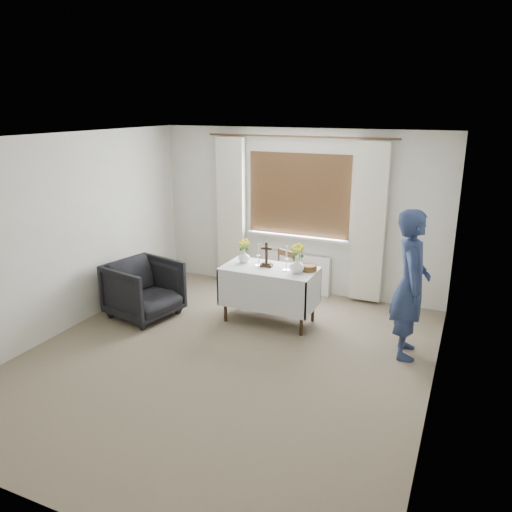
% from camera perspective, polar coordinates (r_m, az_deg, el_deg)
% --- Properties ---
extents(ground, '(5.00, 5.00, 0.00)m').
position_cam_1_polar(ground, '(5.91, -3.62, -11.66)').
color(ground, gray).
rests_on(ground, ground).
extents(altar_table, '(1.24, 0.64, 0.76)m').
position_cam_1_polar(altar_table, '(6.69, 1.53, -4.47)').
color(altar_table, silver).
rests_on(altar_table, ground).
extents(wooden_chair, '(0.49, 0.49, 0.80)m').
position_cam_1_polar(wooden_chair, '(7.27, 2.57, -2.56)').
color(wooden_chair, '#542F1D').
rests_on(wooden_chair, ground).
extents(armchair, '(1.02, 1.00, 0.78)m').
position_cam_1_polar(armchair, '(7.02, -12.68, -3.75)').
color(armchair, black).
rests_on(armchair, ground).
extents(person, '(0.52, 0.70, 1.74)m').
position_cam_1_polar(person, '(5.92, 17.26, -3.13)').
color(person, navy).
rests_on(person, ground).
extents(radiator, '(1.10, 0.10, 0.60)m').
position_cam_1_polar(radiator, '(7.83, 4.53, -1.92)').
color(radiator, white).
rests_on(radiator, ground).
extents(wooden_cross, '(0.17, 0.13, 0.33)m').
position_cam_1_polar(wooden_cross, '(6.57, 1.21, 0.18)').
color(wooden_cross, black).
rests_on(wooden_cross, altar_table).
extents(candlestick_left, '(0.11, 0.11, 0.31)m').
position_cam_1_polar(candlestick_left, '(6.59, 0.30, 0.13)').
color(candlestick_left, white).
rests_on(candlestick_left, altar_table).
extents(candlestick_right, '(0.12, 0.12, 0.33)m').
position_cam_1_polar(candlestick_right, '(6.42, 3.50, -0.27)').
color(candlestick_right, white).
rests_on(candlestick_right, altar_table).
extents(flower_vase_left, '(0.16, 0.16, 0.17)m').
position_cam_1_polar(flower_vase_left, '(6.77, -1.36, -0.05)').
color(flower_vase_left, white).
rests_on(flower_vase_left, altar_table).
extents(flower_vase_right, '(0.20, 0.20, 0.20)m').
position_cam_1_polar(flower_vase_right, '(6.37, 4.70, -1.07)').
color(flower_vase_right, white).
rests_on(flower_vase_right, altar_table).
extents(wicker_basket, '(0.22, 0.22, 0.08)m').
position_cam_1_polar(wicker_basket, '(6.48, 6.06, -1.34)').
color(wicker_basket, brown).
rests_on(wicker_basket, altar_table).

